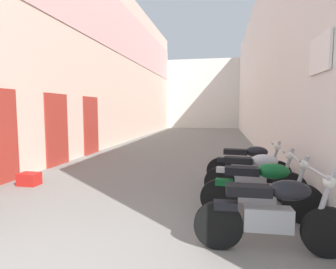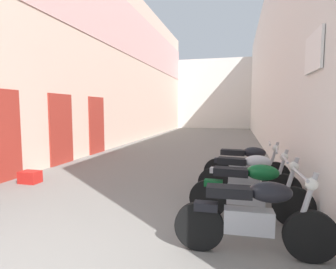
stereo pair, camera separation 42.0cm
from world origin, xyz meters
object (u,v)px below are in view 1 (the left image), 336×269
(motorcycle_fourth, at_px, (248,164))
(plastic_crate, at_px, (29,179))
(motorcycle_nearest, at_px, (273,213))
(motorcycle_third, at_px, (254,175))
(motorcycle_second, at_px, (261,188))

(motorcycle_fourth, xyz_separation_m, plastic_crate, (-4.88, -0.93, -0.36))
(motorcycle_nearest, relative_size, motorcycle_third, 1.00)
(motorcycle_nearest, relative_size, motorcycle_second, 1.00)
(motorcycle_third, bearing_deg, plastic_crate, 178.38)
(motorcycle_third, xyz_separation_m, motorcycle_fourth, (0.00, 1.07, 0.00))
(motorcycle_nearest, bearing_deg, motorcycle_third, 90.00)
(motorcycle_nearest, height_order, motorcycle_fourth, same)
(motorcycle_nearest, xyz_separation_m, plastic_crate, (-4.88, 2.00, -0.36))
(motorcycle_second, relative_size, motorcycle_third, 1.00)
(motorcycle_third, bearing_deg, motorcycle_second, -89.99)
(plastic_crate, bearing_deg, motorcycle_second, -11.50)
(motorcycle_nearest, height_order, plastic_crate, motorcycle_nearest)
(motorcycle_second, bearing_deg, plastic_crate, 168.50)
(motorcycle_second, height_order, motorcycle_third, same)
(motorcycle_nearest, relative_size, plastic_crate, 4.21)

